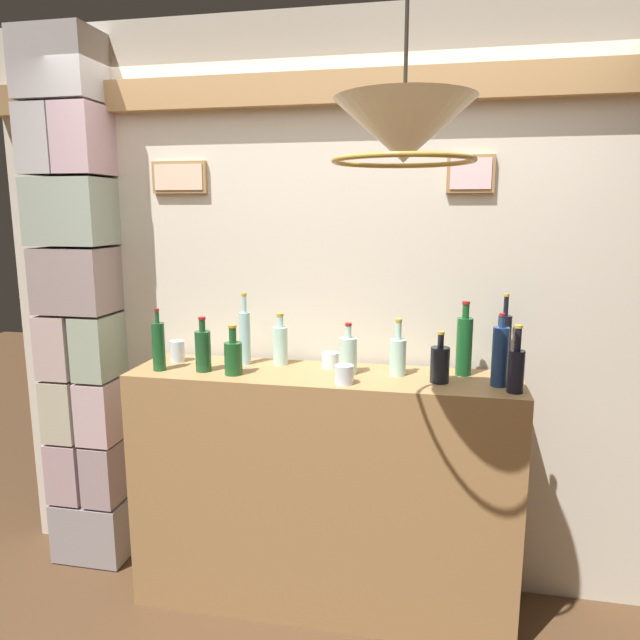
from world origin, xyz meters
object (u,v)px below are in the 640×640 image
at_px(liquor_bottle_scotch, 159,346).
at_px(liquor_bottle_vermouth, 348,355).
at_px(liquor_bottle_gin, 233,356).
at_px(glass_tumbler_highball, 330,360).
at_px(liquor_bottle_rum, 500,356).
at_px(liquor_bottle_mezcal, 464,345).
at_px(pendant_lamp, 404,133).
at_px(liquor_bottle_bourbon, 203,350).
at_px(liquor_bottle_tequila, 516,368).
at_px(liquor_bottle_sherry, 280,344).
at_px(glass_tumbler_shot, 344,375).
at_px(liquor_bottle_rye, 245,336).
at_px(liquor_bottle_brandy, 440,364).
at_px(liquor_bottle_amaro, 398,355).
at_px(glass_tumbler_rocks, 177,351).
at_px(liquor_bottle_port, 504,343).

height_order(liquor_bottle_scotch, liquor_bottle_vermouth, liquor_bottle_scotch).
relative_size(liquor_bottle_gin, glass_tumbler_highball, 2.89).
xyz_separation_m(liquor_bottle_rum, liquor_bottle_mezcal, (-0.14, 0.14, 0.01)).
bearing_deg(pendant_lamp, liquor_bottle_vermouth, 112.32).
xyz_separation_m(liquor_bottle_bourbon, liquor_bottle_rum, (1.28, 0.03, 0.03)).
relative_size(liquor_bottle_tequila, liquor_bottle_mezcal, 0.83).
relative_size(liquor_bottle_tequila, liquor_bottle_sherry, 1.12).
height_order(liquor_bottle_vermouth, glass_tumbler_shot, liquor_bottle_vermouth).
xyz_separation_m(liquor_bottle_rye, liquor_bottle_mezcal, (0.99, 0.01, 0.00)).
bearing_deg(liquor_bottle_bourbon, liquor_bottle_brandy, 1.74).
distance_m(liquor_bottle_scotch, liquor_bottle_vermouth, 0.85).
bearing_deg(liquor_bottle_rum, liquor_bottle_sherry, 170.82).
bearing_deg(liquor_bottle_rum, liquor_bottle_amaro, 169.20).
bearing_deg(liquor_bottle_gin, glass_tumbler_rocks, 154.87).
relative_size(liquor_bottle_rye, liquor_bottle_vermouth, 1.48).
relative_size(liquor_bottle_bourbon, liquor_bottle_tequila, 0.91).
bearing_deg(liquor_bottle_rum, glass_tumbler_highball, 168.91).
bearing_deg(liquor_bottle_scotch, liquor_bottle_bourbon, 7.36).
distance_m(liquor_bottle_scotch, liquor_bottle_mezcal, 1.35).
bearing_deg(glass_tumbler_highball, liquor_bottle_amaro, -11.47).
bearing_deg(liquor_bottle_tequila, liquor_bottle_vermouth, 168.78).
relative_size(liquor_bottle_gin, glass_tumbler_rocks, 2.19).
bearing_deg(liquor_bottle_rum, liquor_bottle_port, 79.99).
height_order(liquor_bottle_port, liquor_bottle_brandy, liquor_bottle_port).
bearing_deg(liquor_bottle_gin, liquor_bottle_port, 12.40).
height_order(liquor_bottle_mezcal, pendant_lamp, pendant_lamp).
bearing_deg(liquor_bottle_rye, glass_tumbler_highball, 2.35).
distance_m(liquor_bottle_port, liquor_bottle_bourbon, 1.33).
bearing_deg(liquor_bottle_port, liquor_bottle_rye, -176.24).
distance_m(liquor_bottle_mezcal, liquor_bottle_gin, 1.01).
relative_size(liquor_bottle_tequila, liquor_bottle_brandy, 1.25).
distance_m(liquor_bottle_port, liquor_bottle_rum, 0.21).
bearing_deg(liquor_bottle_sherry, liquor_bottle_rye, -169.48).
xyz_separation_m(liquor_bottle_brandy, glass_tumbler_rocks, (-1.23, 0.10, -0.03)).
distance_m(liquor_bottle_amaro, liquor_bottle_vermouth, 0.22).
distance_m(liquor_bottle_sherry, liquor_bottle_gin, 0.26).
bearing_deg(liquor_bottle_sherry, liquor_bottle_bourbon, -149.24).
distance_m(liquor_bottle_sherry, glass_tumbler_rocks, 0.50).
bearing_deg(pendant_lamp, liquor_bottle_mezcal, 71.27).
relative_size(liquor_bottle_amaro, liquor_bottle_brandy, 1.15).
relative_size(liquor_bottle_port, liquor_bottle_amaro, 1.42).
distance_m(liquor_bottle_vermouth, pendant_lamp, 1.09).
relative_size(liquor_bottle_scotch, glass_tumbler_rocks, 2.79).
height_order(liquor_bottle_port, liquor_bottle_vermouth, liquor_bottle_port).
bearing_deg(liquor_bottle_rum, glass_tumbler_shot, -171.22).
relative_size(liquor_bottle_brandy, glass_tumbler_highball, 2.83).
xyz_separation_m(liquor_bottle_rye, glass_tumbler_shot, (0.50, -0.22, -0.09)).
relative_size(glass_tumbler_rocks, glass_tumbler_highball, 1.32).
distance_m(liquor_bottle_port, glass_tumbler_highball, 0.77).
bearing_deg(liquor_bottle_port, liquor_bottle_sherry, -177.35).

